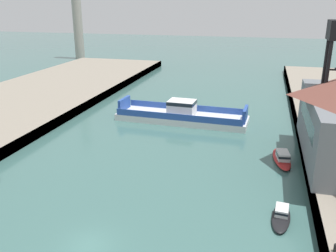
% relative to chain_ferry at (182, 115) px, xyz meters
% --- Properties ---
extents(ground_plane, '(400.00, 400.00, 0.00)m').
position_rel_chain_ferry_xyz_m(ground_plane, '(-0.12, -35.42, -1.11)').
color(ground_plane, '#3D6660').
extents(chain_ferry, '(22.88, 7.37, 3.71)m').
position_rel_chain_ferry_xyz_m(chain_ferry, '(0.00, 0.00, 0.00)').
color(chain_ferry, silver).
rests_on(chain_ferry, ground).
extents(moored_boat_near_right, '(2.17, 5.47, 1.18)m').
position_rel_chain_ferry_xyz_m(moored_boat_near_right, '(15.93, -27.18, -0.68)').
color(moored_boat_near_right, black).
rests_on(moored_boat_near_right, ground).
extents(moored_boat_mid_left, '(2.96, 7.38, 1.53)m').
position_rel_chain_ferry_xyz_m(moored_boat_mid_left, '(16.40, -13.25, -0.55)').
color(moored_boat_mid_left, red).
rests_on(moored_boat_mid_left, ground).
extents(bollard_right_mid, '(0.32, 0.32, 0.71)m').
position_rel_chain_ferry_xyz_m(bollard_right_mid, '(19.61, -33.27, 0.89)').
color(bollard_right_mid, black).
rests_on(bollard_right_mid, quay_right).
extents(smokestack_distant_a, '(3.54, 3.54, 33.66)m').
position_rel_chain_ferry_xyz_m(smokestack_distant_a, '(-52.15, 62.43, 16.74)').
color(smokestack_distant_a, '#9E998E').
rests_on(smokestack_distant_a, ground).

